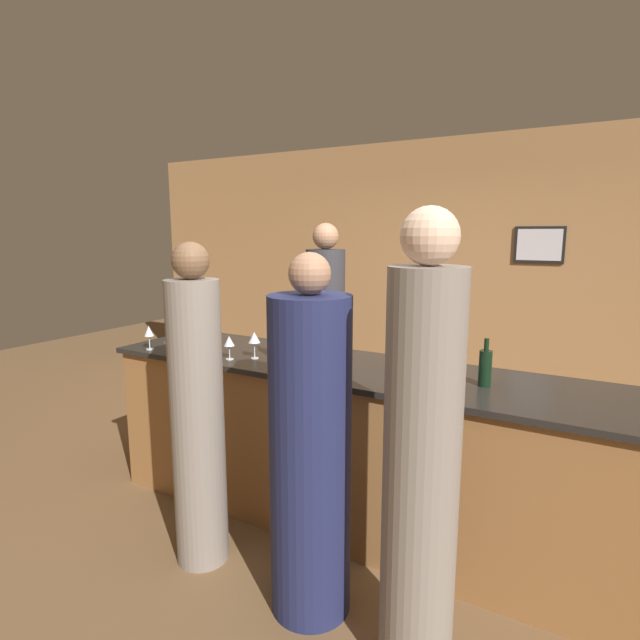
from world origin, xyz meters
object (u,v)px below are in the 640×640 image
at_px(guest_2, 197,417).
at_px(wine_bottle_0, 279,341).
at_px(bartender, 325,345).
at_px(guest_0, 421,466).
at_px(guest_1, 310,454).
at_px(wine_bottle_1, 485,367).
at_px(ice_bucket, 188,325).

bearing_deg(guest_2, wine_bottle_0, 82.22).
bearing_deg(bartender, guest_0, 128.86).
xyz_separation_m(guest_1, wine_bottle_1, (0.64, 0.77, 0.33)).
relative_size(guest_0, wine_bottle_1, 7.45).
height_order(guest_0, guest_1, guest_0).
bearing_deg(wine_bottle_0, wine_bottle_1, 3.56).
distance_m(bartender, ice_bucket, 1.15).
distance_m(bartender, guest_0, 2.31).
height_order(bartender, guest_1, bartender).
bearing_deg(ice_bucket, guest_0, -24.71).
distance_m(guest_0, wine_bottle_1, 0.88).
bearing_deg(ice_bucket, bartender, 40.39).
bearing_deg(ice_bucket, guest_2, -43.99).
relative_size(guest_1, wine_bottle_0, 5.61).
xyz_separation_m(guest_0, wine_bottle_0, (-1.22, 0.77, 0.24)).
height_order(guest_1, ice_bucket, guest_1).
xyz_separation_m(bartender, ice_bucket, (-0.86, -0.73, 0.21)).
relative_size(bartender, wine_bottle_0, 6.13).
distance_m(bartender, guest_1, 1.93).
xyz_separation_m(guest_0, ice_bucket, (-2.31, 1.06, 0.19)).
bearing_deg(bartender, guest_2, 94.66).
xyz_separation_m(wine_bottle_1, ice_bucket, (-2.38, 0.21, -0.02)).
bearing_deg(guest_2, wine_bottle_1, 28.72).
xyz_separation_m(bartender, guest_1, (0.87, -1.72, -0.10)).
bearing_deg(wine_bottle_1, guest_2, -151.28).
bearing_deg(guest_1, bartender, 117.02).
bearing_deg(wine_bottle_0, guest_0, -32.29).
xyz_separation_m(guest_0, wine_bottle_1, (0.06, 0.85, 0.22)).
bearing_deg(wine_bottle_1, wine_bottle_0, -176.44).
relative_size(wine_bottle_1, ice_bucket, 1.32).
height_order(guest_1, wine_bottle_0, guest_1).
relative_size(guest_2, wine_bottle_1, 6.90).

